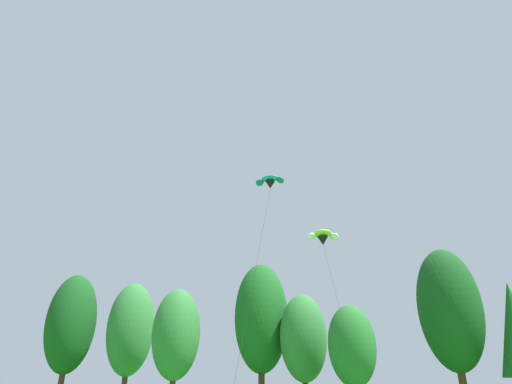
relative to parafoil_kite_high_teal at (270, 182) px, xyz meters
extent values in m
ellipsoid|color=#144719|center=(-30.86, 13.28, -7.79)|extent=(5.83, 5.83, 11.70)
ellipsoid|color=#2D7033|center=(-23.78, 15.69, -8.46)|extent=(5.53, 5.53, 10.84)
ellipsoid|color=#2D7033|center=(-14.58, 11.23, -9.83)|extent=(4.92, 4.92, 9.07)
ellipsoid|color=#19561E|center=(-6.99, 16.05, -7.94)|extent=(5.76, 5.76, 11.51)
ellipsoid|color=#2D7033|center=(-2.09, 15.10, -10.29)|extent=(4.71, 4.71, 8.47)
ellipsoid|color=#236628|center=(3.35, 11.38, -11.48)|extent=(4.19, 4.19, 6.94)
ellipsoid|color=#144719|center=(11.91, 15.71, -8.17)|extent=(5.66, 5.66, 11.21)
ellipsoid|color=teal|center=(0.00, -0.01, 0.27)|extent=(1.40, 0.94, 0.67)
ellipsoid|color=#0F666B|center=(0.83, 0.07, 0.04)|extent=(0.85, 0.75, 0.79)
ellipsoid|color=#0F666B|center=(-0.83, -0.10, 0.04)|extent=(0.78, 0.75, 0.79)
cone|color=black|center=(-0.01, 0.06, -0.24)|extent=(0.82, 0.82, 0.64)
cylinder|color=black|center=(0.72, -4.77, -7.90)|extent=(1.47, 9.66, 14.67)
ellipsoid|color=#93D633|center=(3.12, 3.65, -3.56)|extent=(1.77, 1.53, 0.77)
ellipsoid|color=white|center=(3.98, 4.02, -3.82)|extent=(1.07, 1.08, 0.89)
ellipsoid|color=white|center=(2.26, 3.27, -3.82)|extent=(0.98, 1.06, 0.89)
cone|color=black|center=(3.08, 3.73, -4.13)|extent=(1.11, 1.11, 0.72)
cylinder|color=black|center=(4.90, -1.24, -9.86)|extent=(3.65, 9.96, 10.74)
camera|label=1|loc=(10.31, -28.82, -14.57)|focal=30.12mm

